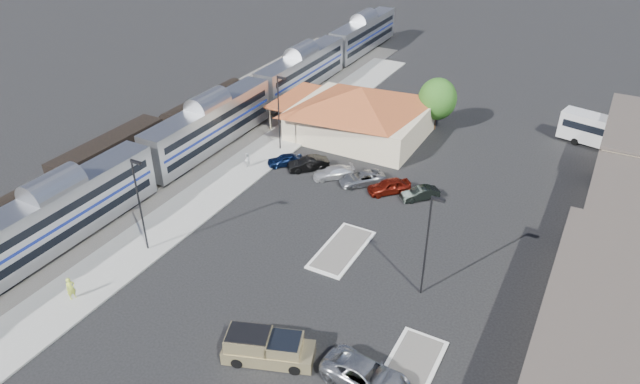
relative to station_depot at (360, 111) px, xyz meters
The scene contains 23 objects.
ground 24.63m from the station_depot, 79.24° to the right, with size 280.00×280.00×0.00m, color black.
railbed 23.14m from the station_depot, 135.78° to the right, with size 16.00×100.00×0.12m, color #4C4944.
platform 19.71m from the station_depot, 112.45° to the right, with size 5.50×92.00×0.18m, color gray.
passenger_train 17.79m from the station_depot, 139.09° to the right, with size 3.00×104.00×5.55m.
freight_cars 28.88m from the station_depot, 132.35° to the right, with size 2.80×46.00×4.00m.
station_depot is the anchor object (origin of this frame).
traffic_island_south 23.80m from the station_depot, 68.74° to the right, with size 3.30×7.50×0.21m.
traffic_island_north 37.12m from the station_depot, 59.88° to the right, with size 3.30×7.50×0.21m.
lamp_plat_s 30.74m from the station_depot, 101.94° to the right, with size 1.08×0.25×9.00m.
lamp_plat_n 10.45m from the station_depot, 128.41° to the right, with size 1.08×0.25×9.00m.
lamp_lot 29.30m from the station_depot, 55.24° to the right, with size 1.08×0.25×9.00m.
tree_depot 9.69m from the station_depot, 38.43° to the left, with size 4.71×4.71×6.63m.
pickup_truck 36.84m from the station_depot, 74.73° to the right, with size 6.61×4.22×2.15m.
suv 38.18m from the station_depot, 64.34° to the right, with size 2.83×6.13×1.70m, color #ABAEB3.
coach_bus 29.06m from the station_depot, 20.23° to the left, with size 11.75×4.90×3.68m.
person_a 38.36m from the station_depot, 100.56° to the right, with size 0.70×0.46×1.93m, color #C3D743.
person_b 15.47m from the station_depot, 118.69° to the right, with size 0.76×0.60×1.57m, color silver.
parked_car_a 11.91m from the station_depot, 109.76° to the right, with size 1.58×3.93×1.34m, color #0C193D.
parked_car_b 10.99m from the station_depot, 96.18° to the right, with size 1.57×4.49×1.48m, color black.
parked_car_c 11.43m from the station_depot, 79.44° to the right, with size 1.80×4.43×1.29m, color silver.
parked_car_d 12.13m from the station_depot, 63.81° to the right, with size 2.25×4.88×1.36m, color gray.
parked_car_e 14.04m from the station_depot, 52.40° to the right, with size 1.79×4.45×1.51m, color maroon.
parked_car_f 15.98m from the station_depot, 42.48° to the right, with size 1.36×3.90×1.28m, color black.
Camera 1 is at (21.35, -34.20, 30.25)m, focal length 32.00 mm.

